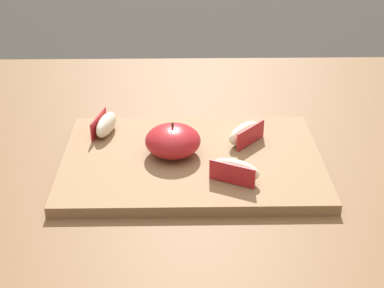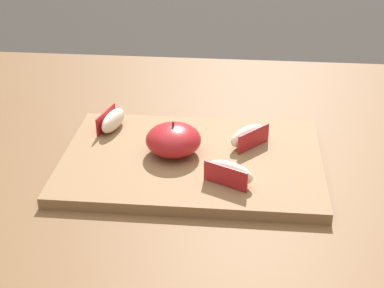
{
  "view_description": "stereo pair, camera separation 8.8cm",
  "coord_description": "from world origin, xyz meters",
  "px_view_note": "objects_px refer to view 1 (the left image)",
  "views": [
    {
      "loc": [
        0.06,
        -0.78,
        1.19
      ],
      "look_at": [
        0.07,
        0.0,
        0.78
      ],
      "focal_mm": 55.37,
      "sensor_mm": 36.0,
      "label": 1
    },
    {
      "loc": [
        0.15,
        -0.77,
        1.19
      ],
      "look_at": [
        0.07,
        0.0,
        0.78
      ],
      "focal_mm": 55.37,
      "sensor_mm": 36.0,
      "label": 2
    }
  ],
  "objects_px": {
    "cutting_board": "(192,160)",
    "apple_wedge_right": "(106,125)",
    "apple_wedge_back": "(235,170)",
    "apple_half_skin_up": "(173,141)",
    "apple_wedge_left": "(245,133)"
  },
  "relations": [
    {
      "from": "apple_wedge_back",
      "to": "apple_wedge_right",
      "type": "height_order",
      "value": "same"
    },
    {
      "from": "apple_wedge_left",
      "to": "apple_wedge_back",
      "type": "distance_m",
      "value": 0.12
    },
    {
      "from": "cutting_board",
      "to": "apple_wedge_left",
      "type": "relative_size",
      "value": 5.66
    },
    {
      "from": "cutting_board",
      "to": "apple_half_skin_up",
      "type": "bearing_deg",
      "value": 169.46
    },
    {
      "from": "apple_half_skin_up",
      "to": "cutting_board",
      "type": "bearing_deg",
      "value": -10.54
    },
    {
      "from": "apple_wedge_left",
      "to": "apple_wedge_right",
      "type": "bearing_deg",
      "value": 171.2
    },
    {
      "from": "cutting_board",
      "to": "apple_half_skin_up",
      "type": "distance_m",
      "value": 0.04
    },
    {
      "from": "cutting_board",
      "to": "apple_half_skin_up",
      "type": "relative_size",
      "value": 4.65
    },
    {
      "from": "apple_wedge_right",
      "to": "apple_wedge_back",
      "type": "bearing_deg",
      "value": -36.93
    },
    {
      "from": "apple_half_skin_up",
      "to": "apple_wedge_left",
      "type": "bearing_deg",
      "value": 18.59
    },
    {
      "from": "apple_wedge_back",
      "to": "apple_wedge_right",
      "type": "xyz_separation_m",
      "value": [
        -0.2,
        0.15,
        0.0
      ]
    },
    {
      "from": "apple_half_skin_up",
      "to": "apple_wedge_back",
      "type": "height_order",
      "value": "apple_half_skin_up"
    },
    {
      "from": "apple_wedge_left",
      "to": "apple_wedge_back",
      "type": "xyz_separation_m",
      "value": [
        -0.02,
        -0.11,
        0.0
      ]
    },
    {
      "from": "cutting_board",
      "to": "apple_wedge_right",
      "type": "bearing_deg",
      "value": 150.74
    },
    {
      "from": "apple_half_skin_up",
      "to": "apple_wedge_right",
      "type": "xyz_separation_m",
      "value": [
        -0.11,
        0.07,
        -0.01
      ]
    }
  ]
}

